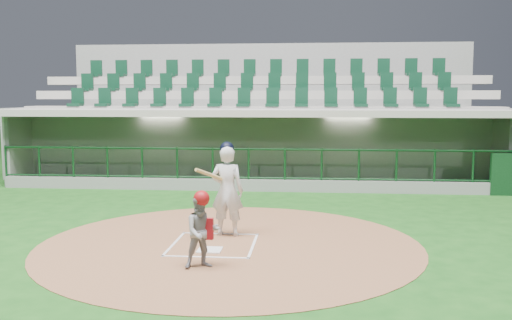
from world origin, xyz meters
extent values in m
plane|color=#154814|center=(0.00, 0.00, 0.00)|extent=(120.00, 120.00, 0.00)
cylinder|color=brown|center=(0.30, -0.20, 0.01)|extent=(7.20, 7.20, 0.01)
cube|color=silver|center=(0.00, -0.70, 0.02)|extent=(0.43, 0.43, 0.02)
cube|color=silver|center=(-0.75, -0.30, 0.02)|extent=(0.05, 1.80, 0.01)
cube|color=white|center=(0.75, -0.30, 0.02)|extent=(0.05, 1.80, 0.01)
cube|color=silver|center=(0.00, 0.55, 0.02)|extent=(1.55, 0.05, 0.01)
cube|color=white|center=(0.00, -1.15, 0.02)|extent=(1.55, 0.05, 0.01)
cube|color=gray|center=(0.00, 7.50, -0.55)|extent=(15.00, 3.00, 0.10)
cube|color=gray|center=(0.00, 9.10, 0.85)|extent=(15.00, 0.20, 2.70)
cube|color=#B0A99C|center=(0.00, 8.98, 1.10)|extent=(13.50, 0.04, 0.90)
cube|color=gray|center=(-7.50, 7.50, 0.85)|extent=(0.20, 3.00, 2.70)
cube|color=slate|center=(7.50, 7.50, 0.85)|extent=(0.20, 3.00, 2.70)
cube|color=#A69F96|center=(0.00, 7.25, 2.30)|extent=(15.40, 3.50, 0.20)
cube|color=gray|center=(0.00, 5.95, 0.15)|extent=(15.00, 0.15, 0.40)
cube|color=black|center=(0.00, 5.95, 1.73)|extent=(15.00, 0.01, 0.95)
cube|color=brown|center=(0.00, 8.55, -0.28)|extent=(12.75, 0.40, 0.45)
cube|color=white|center=(-3.00, 7.50, 2.17)|extent=(1.30, 0.35, 0.04)
cube|color=white|center=(3.00, 7.50, 2.17)|extent=(1.30, 0.35, 0.04)
imported|color=#AB1F12|center=(-4.67, 8.31, 0.39)|extent=(1.29, 0.96, 1.78)
imported|color=#A61117|center=(-1.76, 8.12, 0.35)|extent=(1.04, 0.54, 1.70)
imported|color=#B11A13|center=(0.42, 8.36, 0.35)|extent=(0.94, 0.72, 1.70)
imported|color=#AB1214|center=(4.81, 8.27, 0.32)|extent=(1.59, 1.07, 1.64)
cube|color=gray|center=(0.00, 10.75, 1.15)|extent=(17.00, 6.50, 2.50)
cube|color=#9F988F|center=(0.00, 9.25, 2.30)|extent=(16.60, 0.95, 0.30)
cube|color=#AAA399|center=(0.00, 10.20, 2.85)|extent=(16.60, 0.95, 0.30)
cube|color=#A39C93|center=(0.00, 11.15, 3.40)|extent=(16.60, 0.95, 0.30)
cube|color=gray|center=(0.00, 14.10, 2.53)|extent=(17.00, 0.25, 5.05)
imported|color=silver|center=(0.16, 0.46, 0.91)|extent=(0.71, 0.51, 1.80)
sphere|color=black|center=(0.16, 0.46, 1.75)|extent=(0.28, 0.28, 0.28)
cylinder|color=tan|center=(-0.09, 0.21, 1.25)|extent=(0.58, 0.79, 0.39)
imported|color=gray|center=(0.06, -1.73, 0.61)|extent=(0.71, 0.64, 1.19)
sphere|color=maroon|center=(0.06, -1.73, 1.15)|extent=(0.26, 0.26, 0.26)
cube|color=maroon|center=(0.06, -1.58, 0.62)|extent=(0.32, 0.10, 0.35)
camera|label=1|loc=(1.77, -10.63, 2.77)|focal=40.00mm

